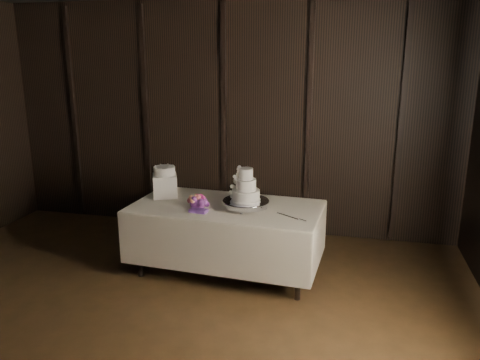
% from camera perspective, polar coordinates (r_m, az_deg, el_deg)
% --- Properties ---
extents(room, '(6.08, 7.08, 3.08)m').
position_cam_1_polar(room, '(3.01, -19.77, -1.22)').
color(room, black).
rests_on(room, ground).
extents(display_table, '(2.05, 1.16, 0.76)m').
position_cam_1_polar(display_table, '(5.07, -1.66, -6.83)').
color(display_table, beige).
rests_on(display_table, ground).
extents(cake_stand, '(0.64, 0.64, 0.09)m').
position_cam_1_polar(cake_stand, '(4.84, 0.72, -3.02)').
color(cake_stand, silver).
rests_on(cake_stand, display_table).
extents(wedding_cake, '(0.31, 0.28, 0.34)m').
position_cam_1_polar(wedding_cake, '(4.78, 0.40, -0.99)').
color(wedding_cake, white).
rests_on(wedding_cake, cake_stand).
extents(bouquet, '(0.33, 0.42, 0.19)m').
position_cam_1_polar(bouquet, '(4.87, -5.21, -2.74)').
color(bouquet, '#BC5058').
rests_on(bouquet, display_table).
extents(box_pedestal, '(0.34, 0.34, 0.25)m').
position_cam_1_polar(box_pedestal, '(5.31, -9.12, -0.69)').
color(box_pedestal, white).
rests_on(box_pedestal, display_table).
extents(small_cake, '(0.28, 0.28, 0.09)m').
position_cam_1_polar(small_cake, '(5.27, -9.20, 1.12)').
color(small_cake, white).
rests_on(small_cake, box_pedestal).
extents(cake_knife, '(0.32, 0.22, 0.01)m').
position_cam_1_polar(cake_knife, '(4.64, 5.84, -4.41)').
color(cake_knife, silver).
rests_on(cake_knife, display_table).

